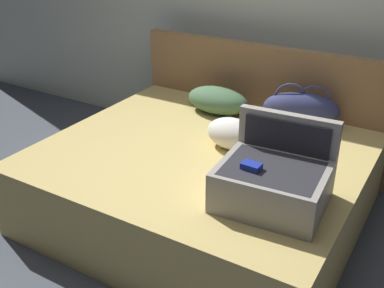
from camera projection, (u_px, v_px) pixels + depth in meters
The scene contains 8 objects.
ground_plane at pixel (171, 244), 3.02m from camera, with size 12.00×12.00×0.00m, color #4C515B.
back_wall at pixel (282, 0), 3.71m from camera, with size 8.00×0.10×2.60m, color #B7C1B2.
bed at pixel (202, 183), 3.22m from camera, with size 2.05×1.80×0.51m, color tan.
headboard at pixel (259, 106), 3.83m from camera, with size 2.09×0.08×1.01m, color olive.
hard_case_large at pixel (273, 180), 2.48m from camera, with size 0.59×0.53×0.44m.
duffel_bag at pixel (301, 109), 3.40m from camera, with size 0.59×0.37×0.32m.
pillow_near_headboard at pixel (218, 100), 3.65m from camera, with size 0.51×0.31×0.20m, color #4C724C.
pillow_center_head at pixel (232, 134), 3.09m from camera, with size 0.36×0.24×0.20m, color white.
Camera 1 is at (1.36, -2.01, 1.92)m, focal length 43.82 mm.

